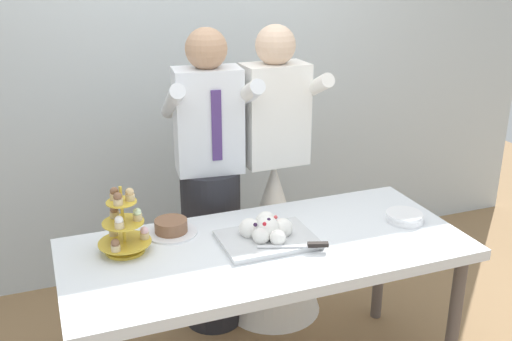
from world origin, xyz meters
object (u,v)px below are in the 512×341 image
object	(u,v)px
round_cake	(171,228)
cupcake_stand	(124,227)
person_bride	(273,219)
dessert_table	(267,259)
main_cake_tray	(267,233)
plate_stack	(405,217)
person_groom	(211,200)

from	to	relation	value
round_cake	cupcake_stand	bearing A→B (deg)	-155.81
cupcake_stand	person_bride	bearing A→B (deg)	27.28
cupcake_stand	round_cake	world-z (taller)	cupcake_stand
dessert_table	round_cake	world-z (taller)	round_cake
person_bride	main_cake_tray	bearing A→B (deg)	-115.31
round_cake	person_bride	world-z (taller)	person_bride
plate_stack	round_cake	size ratio (longest dim) A/B	0.75
dessert_table	person_bride	size ratio (longest dim) A/B	1.08
main_cake_tray	dessert_table	bearing A→B (deg)	-113.09
person_groom	round_cake	bearing A→B (deg)	-129.39
cupcake_stand	person_bride	distance (m)	1.05
round_cake	person_groom	bearing A→B (deg)	50.61
dessert_table	person_bride	world-z (taller)	person_bride
round_cake	person_bride	size ratio (longest dim) A/B	0.14
cupcake_stand	plate_stack	bearing A→B (deg)	-7.58
main_cake_tray	plate_stack	world-z (taller)	main_cake_tray
main_cake_tray	plate_stack	distance (m)	0.70
dessert_table	person_groom	size ratio (longest dim) A/B	1.08
person_groom	person_bride	world-z (taller)	same
plate_stack	person_groom	size ratio (longest dim) A/B	0.11
person_groom	dessert_table	bearing A→B (deg)	-83.56
main_cake_tray	round_cake	world-z (taller)	main_cake_tray
dessert_table	main_cake_tray	world-z (taller)	main_cake_tray
plate_stack	main_cake_tray	bearing A→B (deg)	176.27
cupcake_stand	person_groom	size ratio (longest dim) A/B	0.18
cupcake_stand	person_groom	bearing A→B (deg)	41.58
plate_stack	round_cake	xyz separation A→B (m)	(-1.09, 0.28, 0.01)
dessert_table	plate_stack	xyz separation A→B (m)	(0.71, -0.01, 0.10)
dessert_table	person_groom	world-z (taller)	person_groom
cupcake_stand	main_cake_tray	xyz separation A→B (m)	(0.61, -0.13, -0.08)
main_cake_tray	round_cake	size ratio (longest dim) A/B	1.79
main_cake_tray	cupcake_stand	bearing A→B (deg)	168.11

